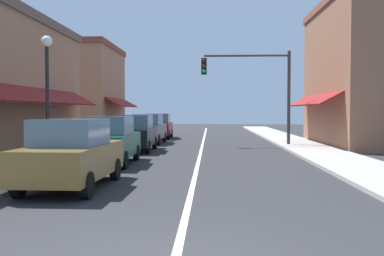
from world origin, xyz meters
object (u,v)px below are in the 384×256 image
Objects in this scene: parked_car_nearest_left at (72,154)px; parked_car_third_left at (135,133)px; parked_car_distant_left at (159,126)px; traffic_signal_mast_arm at (257,81)px; parked_car_second_left at (109,141)px; street_lamp_left_near at (47,79)px; parked_car_far_left at (148,129)px.

parked_car_nearest_left is 1.00× the size of parked_car_third_left.
parked_car_third_left is at bearing -90.95° from parked_car_distant_left.
parked_car_nearest_left is 0.79× the size of traffic_signal_mast_arm.
traffic_signal_mast_arm is at bearing 53.16° from parked_car_second_left.
parked_car_nearest_left is at bearing -60.55° from street_lamp_left_near.
parked_car_distant_left is at bearing 134.08° from traffic_signal_mast_arm.
parked_car_third_left is at bearing 88.57° from parked_car_second_left.
traffic_signal_mast_arm is (6.24, -6.44, 2.73)m from parked_car_distant_left.
traffic_signal_mast_arm is at bearing 52.85° from street_lamp_left_near.
parked_car_distant_left is (0.07, 4.77, 0.00)m from parked_car_far_left.
street_lamp_left_near reaches higher than parked_car_distant_left.
parked_car_third_left is at bearing -87.48° from parked_car_far_left.
parked_car_third_left is 0.78× the size of traffic_signal_mast_arm.
traffic_signal_mast_arm reaches higher than parked_car_distant_left.
parked_car_nearest_left is at bearing -90.00° from parked_car_third_left.
parked_car_far_left is at bearing 165.13° from traffic_signal_mast_arm.
parked_car_third_left is 0.93× the size of street_lamp_left_near.
parked_car_far_left is 7.07m from traffic_signal_mast_arm.
parked_car_second_left is at bearing 93.43° from parked_car_nearest_left.
parked_car_nearest_left is at bearing -88.51° from parked_car_second_left.
traffic_signal_mast_arm reaches higher than parked_car_third_left.
parked_car_nearest_left is at bearing -114.16° from traffic_signal_mast_arm.
street_lamp_left_near reaches higher than parked_car_third_left.
parked_car_distant_left is (-0.13, 20.05, 0.00)m from parked_car_nearest_left.
traffic_signal_mast_arm is (6.31, -1.67, 2.73)m from parked_car_far_left.
parked_car_second_left is 0.93× the size of street_lamp_left_near.
parked_car_third_left is 7.55m from street_lamp_left_near.
traffic_signal_mast_arm reaches higher than street_lamp_left_near.
parked_car_nearest_left is 4.23m from street_lamp_left_near.
parked_car_second_left is 11.03m from traffic_signal_mast_arm.
parked_car_second_left is 0.99× the size of parked_car_far_left.
parked_car_far_left is (-0.20, 15.29, 0.00)m from parked_car_nearest_left.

